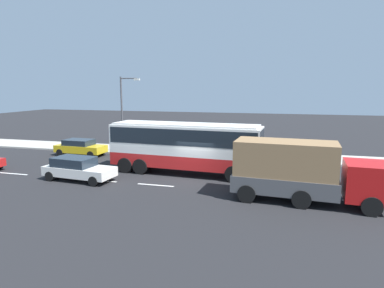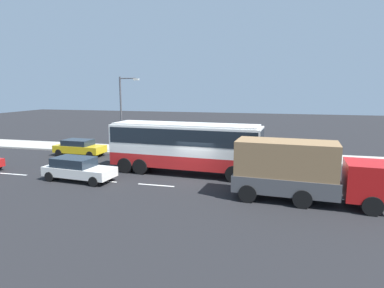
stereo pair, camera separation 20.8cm
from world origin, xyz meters
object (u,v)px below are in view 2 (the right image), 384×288
object	(u,v)px
cargo_truck	(302,170)
street_lamp	(123,109)
car_yellow_taxi	(79,147)
coach_bus	(185,143)
car_white_minivan	(78,168)
pedestrian_near_curb	(152,142)

from	to	relation	value
cargo_truck	street_lamp	size ratio (longest dim) A/B	1.15
car_yellow_taxi	coach_bus	bearing A→B (deg)	-16.01
car_white_minivan	street_lamp	bearing A→B (deg)	101.60
cargo_truck	street_lamp	bearing A→B (deg)	151.64
coach_bus	cargo_truck	size ratio (longest dim) A/B	1.37
cargo_truck	coach_bus	bearing A→B (deg)	155.72
coach_bus	pedestrian_near_curb	xyz separation A→B (m)	(-4.75, 5.87, -1.06)
car_white_minivan	pedestrian_near_curb	xyz separation A→B (m)	(1.59, 9.38, 0.34)
car_white_minivan	pedestrian_near_curb	bearing A→B (deg)	85.68
cargo_truck	car_white_minivan	distance (m)	14.00
coach_bus	car_white_minivan	xyz separation A→B (m)	(-6.34, -3.52, -1.41)
cargo_truck	car_yellow_taxi	size ratio (longest dim) A/B	1.73
car_yellow_taxi	car_white_minivan	bearing A→B (deg)	-55.11
cargo_truck	car_white_minivan	bearing A→B (deg)	-178.42
car_yellow_taxi	street_lamp	bearing A→B (deg)	28.18
car_white_minivan	car_yellow_taxi	bearing A→B (deg)	127.77
coach_bus	car_yellow_taxi	world-z (taller)	coach_bus
street_lamp	cargo_truck	bearing A→B (deg)	-32.27
car_white_minivan	street_lamp	distance (m)	9.52
car_white_minivan	cargo_truck	bearing A→B (deg)	2.97
coach_bus	car_white_minivan	bearing A→B (deg)	-147.60
cargo_truck	car_yellow_taxi	world-z (taller)	cargo_truck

